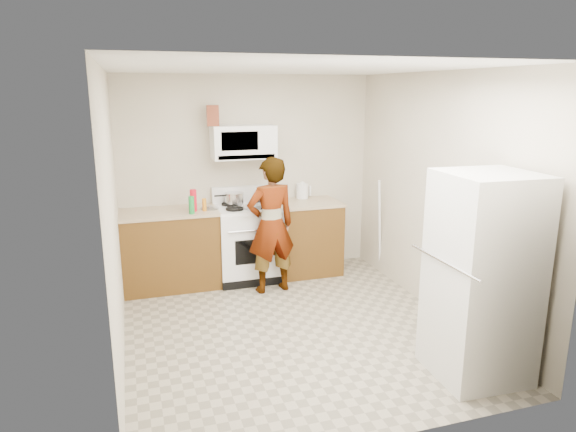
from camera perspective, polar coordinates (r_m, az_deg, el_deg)
name	(u,v)px	position (r m, az deg, el deg)	size (l,w,h in m)	color
floor	(291,327)	(5.26, 0.37, -12.25)	(3.60, 3.60, 0.00)	gray
back_wall	(249,176)	(6.54, -4.41, 4.46)	(3.20, 0.02, 2.50)	beige
right_wall	(438,196)	(5.53, 16.31, 2.19)	(0.02, 3.60, 2.50)	beige
cabinet_left	(170,251)	(6.28, -12.94, -3.76)	(1.12, 0.62, 0.90)	#563514
counter_left	(168,212)	(6.16, -13.17, 0.39)	(1.14, 0.64, 0.04)	tan
cabinet_right	(306,238)	(6.62, 2.06, -2.50)	(0.80, 0.62, 0.90)	#563514
counter_right	(307,203)	(6.50, 2.09, 1.46)	(0.82, 0.64, 0.04)	tan
gas_range	(247,241)	(6.40, -4.53, -2.79)	(0.76, 0.65, 1.13)	white
microwave	(243,142)	(6.28, -5.01, 8.20)	(0.76, 0.38, 0.40)	white
person	(271,226)	(5.90, -1.91, -1.06)	(0.58, 0.38, 1.59)	tan
fridge	(482,277)	(4.43, 20.72, -6.39)	(0.70, 0.70, 1.70)	white
kettle	(302,191)	(6.69, 1.61, 2.79)	(0.16, 0.16, 0.19)	white
jug	(213,116)	(6.17, -8.37, 10.99)	(0.14, 0.14, 0.24)	maroon
saucepan	(234,198)	(6.35, -5.99, 1.99)	(0.23, 0.23, 0.12)	silver
tray	(255,207)	(6.14, -3.67, 1.04)	(0.25, 0.16, 0.05)	silver
bottle_spray	(193,200)	(6.06, -10.46, 1.72)	(0.08, 0.08, 0.26)	red
bottle_hot_sauce	(204,205)	(6.06, -9.28, 1.24)	(0.05, 0.05, 0.15)	orange
bottle_green_cap	(192,205)	(5.94, -10.67, 1.20)	(0.06, 0.06, 0.20)	#178334
pot_lid	(210,208)	(6.18, -8.70, 0.86)	(0.22, 0.22, 0.01)	silver
broom	(380,226)	(6.62, 10.14, -1.16)	(0.03, 0.03, 1.25)	white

